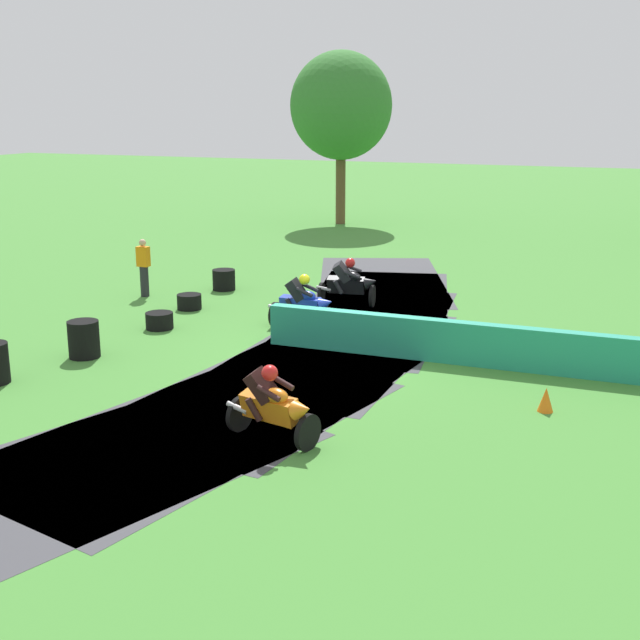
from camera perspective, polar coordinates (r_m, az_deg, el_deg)
ground_plane at (r=18.54m, az=1.12°, el=-2.03°), size 120.00×120.00×0.00m
track_asphalt at (r=18.74m, az=-0.61°, el=-1.82°), size 6.66×23.67×0.01m
safety_barrier at (r=17.38m, az=16.88°, el=-2.25°), size 13.13×0.40×0.90m
motorcycle_lead_orange at (r=13.35m, az=-3.25°, el=-5.79°), size 1.70×1.05×1.43m
motorcycle_chase_blue at (r=20.00m, az=-1.15°, el=1.17°), size 1.68×0.68×1.42m
motorcycle_trailing_black at (r=22.38m, az=1.98°, el=2.55°), size 1.69×0.95×1.43m
tire_stack_mid_a at (r=18.58m, az=-15.81°, el=-1.26°), size 0.67×0.67×0.80m
tire_stack_mid_b at (r=20.57m, az=-10.89°, el=-0.04°), size 0.66×0.66×0.40m
tire_stack_far at (r=22.42m, az=-8.90°, el=1.24°), size 0.65×0.65×0.40m
tire_stack_extra_a at (r=24.62m, az=-6.57°, el=2.75°), size 0.66×0.66×0.60m
track_marshal at (r=24.04m, az=-11.93°, el=3.50°), size 0.34×0.24×1.63m
traffic_cone at (r=15.33m, az=15.15°, el=-5.26°), size 0.28×0.28×0.44m
tree_far_left at (r=38.05m, az=1.45°, el=14.38°), size 4.51×4.51×7.59m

